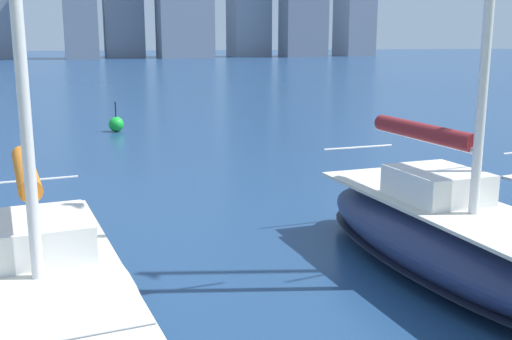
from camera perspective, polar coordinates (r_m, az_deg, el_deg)
sailboat_maroon at (r=11.29m, az=17.86°, el=-5.92°), size 2.63×7.48×10.09m
sailboat_orange at (r=9.49m, az=-20.11°, el=-10.42°), size 3.57×7.89×11.87m
channel_buoy at (r=28.84m, az=-13.17°, el=4.28°), size 0.70×0.70×1.40m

